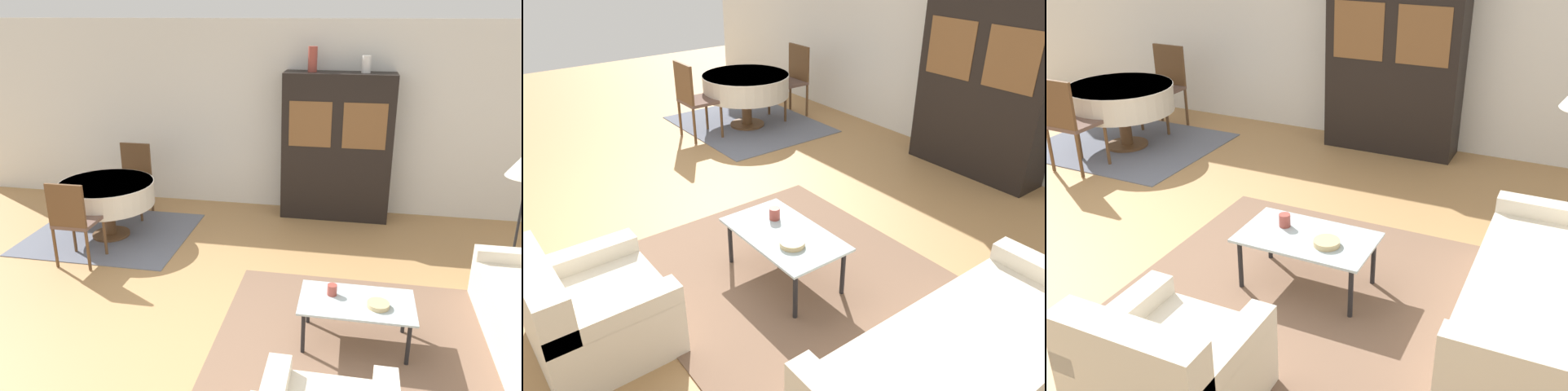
{
  "view_description": "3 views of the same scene",
  "coord_description": "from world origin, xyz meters",
  "views": [
    {
      "loc": [
        1.14,
        -3.55,
        2.77
      ],
      "look_at": [
        0.2,
        1.4,
        0.95
      ],
      "focal_mm": 35.0,
      "sensor_mm": 36.0,
      "label": 1
    },
    {
      "loc": [
        3.9,
        -1.67,
        2.5
      ],
      "look_at": [
        1.24,
        0.34,
        0.75
      ],
      "focal_mm": 35.0,
      "sensor_mm": 36.0,
      "label": 2
    },
    {
      "loc": [
        2.88,
        -3.13,
        2.58
      ],
      "look_at": [
        1.24,
        0.34,
        0.75
      ],
      "focal_mm": 42.0,
      "sensor_mm": 36.0,
      "label": 3
    }
  ],
  "objects": [
    {
      "name": "couch",
      "position": [
        2.93,
        0.46,
        0.28
      ],
      "size": [
        0.94,
        1.99,
        0.79
      ],
      "rotation": [
        0.0,
        0.0,
        1.57
      ],
      "color": "beige",
      "rests_on": "ground_plane"
    },
    {
      "name": "bowl",
      "position": [
        1.42,
        0.29,
        0.44
      ],
      "size": [
        0.19,
        0.19,
        0.04
      ],
      "color": "tan",
      "rests_on": "coffee_table"
    },
    {
      "name": "ground_plane",
      "position": [
        0.0,
        0.0,
        0.0
      ],
      "size": [
        14.0,
        14.0,
        0.0
      ],
      "primitive_type": "plane",
      "color": "tan"
    },
    {
      "name": "coffee_table",
      "position": [
        1.24,
        0.34,
        0.38
      ],
      "size": [
        0.99,
        0.58,
        0.41
      ],
      "color": "black",
      "rests_on": "area_rug"
    },
    {
      "name": "dining_table",
      "position": [
        -1.93,
        2.09,
        0.59
      ],
      "size": [
        1.2,
        1.2,
        0.73
      ],
      "color": "brown",
      "rests_on": "dining_rug"
    },
    {
      "name": "area_rug",
      "position": [
        1.29,
        0.36,
        0.01
      ],
      "size": [
        2.54,
        2.22,
        0.01
      ],
      "color": "brown",
      "rests_on": "ground_plane"
    },
    {
      "name": "armchair",
      "position": [
        1.08,
        -1.11,
        0.29
      ],
      "size": [
        0.87,
        0.84,
        0.76
      ],
      "color": "beige",
      "rests_on": "ground_plane"
    },
    {
      "name": "display_cabinet",
      "position": [
        0.9,
        3.35,
        1.02
      ],
      "size": [
        1.49,
        0.46,
        2.03
      ],
      "color": "black",
      "rests_on": "ground_plane"
    },
    {
      "name": "wall_back",
      "position": [
        0.0,
        3.63,
        1.35
      ],
      "size": [
        10.0,
        0.06,
        2.7
      ],
      "color": "white",
      "rests_on": "ground_plane"
    },
    {
      "name": "cup",
      "position": [
        1.03,
        0.41,
        0.47
      ],
      "size": [
        0.09,
        0.09,
        0.1
      ],
      "color": "#9E4238",
      "rests_on": "coffee_table"
    },
    {
      "name": "dining_chair_far",
      "position": [
        -1.93,
        2.91,
        0.59
      ],
      "size": [
        0.44,
        0.44,
        1.01
      ],
      "rotation": [
        0.0,
        0.0,
        3.14
      ],
      "color": "brown",
      "rests_on": "dining_rug"
    },
    {
      "name": "dining_chair_near",
      "position": [
        -1.93,
        1.27,
        0.59
      ],
      "size": [
        0.44,
        0.44,
        1.01
      ],
      "color": "brown",
      "rests_on": "dining_rug"
    },
    {
      "name": "dining_rug",
      "position": [
        -1.96,
        2.13,
        0.01
      ],
      "size": [
        2.05,
        1.73,
        0.01
      ],
      "color": "slate",
      "rests_on": "ground_plane"
    }
  ]
}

